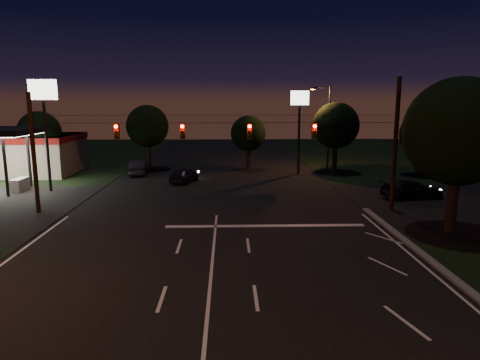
{
  "coord_description": "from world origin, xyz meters",
  "views": [
    {
      "loc": [
        0.74,
        -13.27,
        7.45
      ],
      "look_at": [
        1.44,
        10.57,
        3.0
      ],
      "focal_mm": 32.0,
      "sensor_mm": 36.0,
      "label": 1
    }
  ],
  "objects_px": {
    "car_oncoming_b": "(139,168)",
    "car_cross": "(412,190)",
    "tree_right_near": "(457,133)",
    "car_oncoming_a": "(184,175)",
    "utility_pole_right": "(391,210)"
  },
  "relations": [
    {
      "from": "car_oncoming_a",
      "to": "car_cross",
      "type": "distance_m",
      "value": 19.58
    },
    {
      "from": "car_oncoming_a",
      "to": "car_cross",
      "type": "relative_size",
      "value": 0.84
    },
    {
      "from": "tree_right_near",
      "to": "car_oncoming_b",
      "type": "height_order",
      "value": "tree_right_near"
    },
    {
      "from": "car_oncoming_a",
      "to": "car_oncoming_b",
      "type": "distance_m",
      "value": 6.57
    },
    {
      "from": "utility_pole_right",
      "to": "tree_right_near",
      "type": "distance_m",
      "value": 7.61
    },
    {
      "from": "car_oncoming_b",
      "to": "car_cross",
      "type": "distance_m",
      "value": 25.91
    },
    {
      "from": "tree_right_near",
      "to": "car_oncoming_b",
      "type": "xyz_separation_m",
      "value": [
        -21.84,
        19.77,
        -4.94
      ]
    },
    {
      "from": "tree_right_near",
      "to": "car_oncoming_b",
      "type": "distance_m",
      "value": 29.87
    },
    {
      "from": "car_oncoming_b",
      "to": "car_cross",
      "type": "xyz_separation_m",
      "value": [
        23.26,
        -11.42,
        -0.04
      ]
    },
    {
      "from": "utility_pole_right",
      "to": "car_oncoming_a",
      "type": "distance_m",
      "value": 18.67
    },
    {
      "from": "tree_right_near",
      "to": "car_oncoming_a",
      "type": "height_order",
      "value": "tree_right_near"
    },
    {
      "from": "tree_right_near",
      "to": "car_oncoming_b",
      "type": "relative_size",
      "value": 1.95
    },
    {
      "from": "tree_right_near",
      "to": "car_oncoming_a",
      "type": "xyz_separation_m",
      "value": [
        -16.79,
        15.58,
        -4.99
      ]
    },
    {
      "from": "car_oncoming_b",
      "to": "car_cross",
      "type": "height_order",
      "value": "car_oncoming_b"
    },
    {
      "from": "car_cross",
      "to": "car_oncoming_b",
      "type": "bearing_deg",
      "value": 54.49
    }
  ]
}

